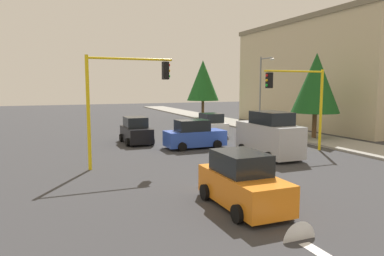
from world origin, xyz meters
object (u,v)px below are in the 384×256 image
traffic_signal_near_left (299,94)px  delivery_van_silver (269,136)px  car_black (136,131)px  car_blue (194,135)px  tree_roadside_near (316,83)px  car_orange (242,182)px  street_lamp_curbside (263,85)px  traffic_signal_near_right (123,89)px  tree_roadside_far (203,81)px  car_white (210,126)px

traffic_signal_near_left → delivery_van_silver: traffic_signal_near_left is taller
car_black → car_blue: bearing=42.5°
traffic_signal_near_left → tree_roadside_near: tree_roadside_near is taller
car_orange → traffic_signal_near_left: bearing=132.2°
street_lamp_curbside → delivery_van_silver: (10.13, -6.11, -3.07)m
traffic_signal_near_right → tree_roadside_near: tree_roadside_near is taller
delivery_van_silver → car_orange: delivery_van_silver is taller
car_black → street_lamp_curbside: bearing=99.2°
traffic_signal_near_right → street_lamp_curbside: size_ratio=0.84×
street_lamp_curbside → tree_roadside_near: size_ratio=1.01×
street_lamp_curbside → tree_roadside_far: 14.41m
street_lamp_curbside → car_blue: 11.32m
traffic_signal_near_left → traffic_signal_near_right: (-0.00, -11.38, 0.32)m
delivery_van_silver → car_white: size_ratio=1.28×
tree_roadside_far → car_white: tree_roadside_far is taller
delivery_van_silver → car_white: (-9.47, 0.47, -0.39)m
traffic_signal_near_left → car_white: bearing=-166.9°
delivery_van_silver → car_black: 10.33m
car_white → car_black: bearing=-78.8°
traffic_signal_near_left → street_lamp_curbside: (-9.61, 3.55, 0.52)m
street_lamp_curbside → tree_roadside_far: size_ratio=0.92×
traffic_signal_near_right → car_orange: traffic_signal_near_right is taller
street_lamp_curbside → car_orange: 21.66m
traffic_signal_near_right → tree_roadside_far: 28.44m
traffic_signal_near_left → tree_roadside_far: tree_roadside_far is taller
tree_roadside_far → car_white: (15.05, -5.94, -4.08)m
traffic_signal_near_right → traffic_signal_near_left: bearing=90.0°
car_blue → car_black: size_ratio=1.08×
tree_roadside_near → car_blue: bearing=-90.0°
tree_roadside_near → delivery_van_silver: bearing=-58.6°
car_white → car_black: (1.36, -6.85, 0.00)m
traffic_signal_near_right → car_blue: traffic_signal_near_right is taller
traffic_signal_near_right → tree_roadside_far: (-24.00, 15.23, 0.83)m
traffic_signal_near_right → delivery_van_silver: bearing=86.6°
tree_roadside_near → car_orange: (11.91, -13.56, -3.63)m
traffic_signal_near_right → tree_roadside_far: bearing=147.6°
street_lamp_curbside → delivery_van_silver: size_ratio=1.46×
traffic_signal_near_right → car_white: (-8.95, 9.29, -3.25)m
street_lamp_curbside → tree_roadside_near: bearing=13.0°
street_lamp_curbside → car_black: size_ratio=1.82×
car_black → tree_roadside_near: bearing=75.4°
car_blue → car_white: size_ratio=1.11×
traffic_signal_near_right → car_orange: size_ratio=1.45×
tree_roadside_far → car_blue: bearing=-25.4°
car_white → car_orange: bearing=-21.5°
traffic_signal_near_left → street_lamp_curbside: size_ratio=0.77×
delivery_van_silver → car_black: size_ratio=1.25×
delivery_van_silver → car_white: 9.49m
tree_roadside_near → car_blue: (0.00, -10.50, -3.63)m
traffic_signal_near_left → street_lamp_curbside: 10.26m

